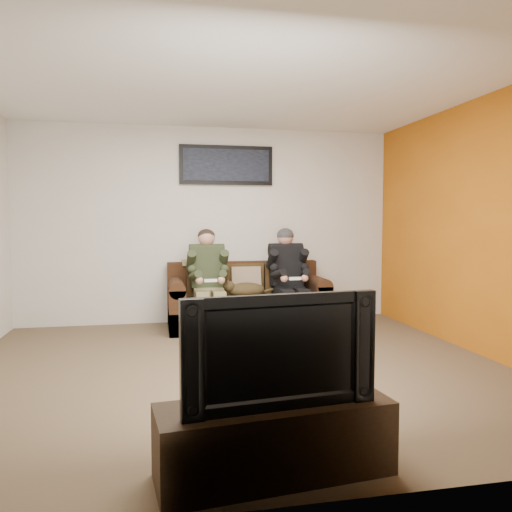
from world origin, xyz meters
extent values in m
plane|color=brown|center=(0.00, 0.00, 0.00)|extent=(5.00, 5.00, 0.00)
plane|color=silver|center=(0.00, 0.00, 2.60)|extent=(5.00, 5.00, 0.00)
plane|color=beige|center=(0.00, 2.25, 1.30)|extent=(5.00, 0.00, 5.00)
plane|color=beige|center=(0.00, -2.25, 1.30)|extent=(5.00, 0.00, 5.00)
plane|color=beige|center=(2.50, 0.00, 1.30)|extent=(0.00, 4.50, 4.50)
plane|color=#B45E12|center=(2.49, 0.00, 1.30)|extent=(0.00, 4.50, 4.50)
cube|color=#321C0F|center=(0.42, 1.75, 0.14)|extent=(2.00, 0.86, 0.27)
cube|color=#321C0F|center=(0.42, 2.09, 0.54)|extent=(2.00, 0.18, 0.54)
cube|color=#321C0F|center=(-0.48, 1.75, 0.27)|extent=(0.20, 0.86, 0.54)
cube|color=#321C0F|center=(1.32, 1.75, 0.27)|extent=(0.20, 0.86, 0.54)
cylinder|color=#321C0F|center=(-0.48, 1.75, 0.54)|extent=(0.20, 0.86, 0.20)
cylinder|color=#321C0F|center=(1.32, 1.75, 0.54)|extent=(0.20, 0.86, 0.20)
cube|color=#3C2712|center=(-0.09, 1.70, 0.34)|extent=(0.49, 0.54, 0.13)
cube|color=#3C2712|center=(-0.09, 1.96, 0.60)|extent=(0.49, 0.13, 0.40)
cube|color=#3C2712|center=(0.42, 1.70, 0.34)|extent=(0.49, 0.54, 0.13)
cube|color=#3C2712|center=(0.42, 1.96, 0.60)|extent=(0.49, 0.13, 0.40)
cube|color=#3C2712|center=(0.93, 1.70, 0.34)|extent=(0.49, 0.54, 0.13)
cube|color=#3C2712|center=(0.93, 1.96, 0.60)|extent=(0.49, 0.13, 0.40)
cube|color=#836D55|center=(0.42, 1.86, 0.58)|extent=(0.38, 0.18, 0.38)
cube|color=tan|center=(-0.18, 2.07, 0.82)|extent=(0.41, 0.20, 0.07)
cube|color=olive|center=(-0.09, 1.68, 0.47)|extent=(0.36, 0.30, 0.14)
cube|color=#2A321E|center=(-0.09, 1.78, 0.77)|extent=(0.40, 0.30, 0.53)
cylinder|color=#2A321E|center=(-0.09, 1.80, 0.98)|extent=(0.44, 0.18, 0.18)
sphere|color=tan|center=(-0.09, 1.82, 1.14)|extent=(0.21, 0.21, 0.21)
cube|color=olive|center=(-0.19, 1.48, 0.46)|extent=(0.15, 0.42, 0.13)
cube|color=olive|center=(0.01, 1.48, 0.46)|extent=(0.15, 0.42, 0.13)
cube|color=olive|center=(-0.19, 1.28, 0.20)|extent=(0.12, 0.13, 0.40)
cube|color=olive|center=(0.01, 1.28, 0.20)|extent=(0.12, 0.13, 0.40)
cube|color=black|center=(-0.19, 1.20, 0.04)|extent=(0.11, 0.26, 0.08)
cube|color=black|center=(0.01, 1.20, 0.04)|extent=(0.11, 0.26, 0.08)
cylinder|color=#2A321E|center=(-0.29, 1.71, 0.87)|extent=(0.11, 0.30, 0.28)
cylinder|color=#2A321E|center=(0.11, 1.71, 0.87)|extent=(0.11, 0.30, 0.28)
cylinder|color=#2A321E|center=(-0.26, 1.49, 0.71)|extent=(0.14, 0.32, 0.15)
cylinder|color=#2A321E|center=(0.08, 1.49, 0.71)|extent=(0.14, 0.32, 0.15)
sphere|color=tan|center=(-0.22, 1.37, 0.66)|extent=(0.09, 0.09, 0.09)
sphere|color=tan|center=(0.04, 1.37, 0.66)|extent=(0.09, 0.09, 0.09)
cube|color=white|center=(-0.09, 1.35, 0.66)|extent=(0.15, 0.04, 0.03)
ellipsoid|color=black|center=(-0.09, 1.83, 1.17)|extent=(0.22, 0.22, 0.17)
cube|color=black|center=(0.93, 1.68, 0.47)|extent=(0.36, 0.30, 0.14)
cube|color=black|center=(0.93, 1.78, 0.77)|extent=(0.40, 0.30, 0.53)
cylinder|color=black|center=(0.93, 1.80, 0.98)|extent=(0.44, 0.18, 0.18)
sphere|color=#A56F5C|center=(0.93, 1.82, 1.14)|extent=(0.21, 0.21, 0.21)
cube|color=black|center=(0.83, 1.48, 0.46)|extent=(0.15, 0.42, 0.13)
cube|color=black|center=(1.03, 1.48, 0.46)|extent=(0.15, 0.42, 0.13)
cube|color=black|center=(0.83, 1.28, 0.20)|extent=(0.12, 0.13, 0.40)
cube|color=black|center=(1.03, 1.28, 0.20)|extent=(0.12, 0.13, 0.40)
cube|color=black|center=(0.83, 1.20, 0.04)|extent=(0.11, 0.26, 0.08)
cube|color=black|center=(1.03, 1.20, 0.04)|extent=(0.11, 0.26, 0.08)
cylinder|color=black|center=(0.73, 1.71, 0.87)|extent=(0.11, 0.30, 0.28)
cylinder|color=black|center=(1.13, 1.71, 0.87)|extent=(0.11, 0.30, 0.28)
cylinder|color=black|center=(0.76, 1.49, 0.71)|extent=(0.14, 0.32, 0.15)
cylinder|color=black|center=(1.10, 1.49, 0.71)|extent=(0.14, 0.32, 0.15)
sphere|color=#A56F5C|center=(0.80, 1.37, 0.66)|extent=(0.09, 0.09, 0.09)
sphere|color=#A56F5C|center=(1.06, 1.37, 0.66)|extent=(0.09, 0.09, 0.09)
cube|color=white|center=(0.93, 1.35, 0.66)|extent=(0.15, 0.04, 0.03)
ellipsoid|color=black|center=(0.93, 1.82, 1.17)|extent=(0.22, 0.22, 0.19)
ellipsoid|color=#49391C|center=(0.38, 1.64, 0.49)|extent=(0.47, 0.26, 0.19)
sphere|color=#49391C|center=(0.16, 1.61, 0.55)|extent=(0.14, 0.14, 0.14)
cone|color=#49391C|center=(0.14, 1.57, 0.62)|extent=(0.04, 0.04, 0.04)
cone|color=#49391C|center=(0.14, 1.64, 0.62)|extent=(0.04, 0.04, 0.04)
cylinder|color=#49391C|center=(0.62, 1.69, 0.46)|extent=(0.26, 0.13, 0.08)
cube|color=black|center=(0.22, 2.22, 2.10)|extent=(1.25, 0.04, 0.52)
cube|color=black|center=(0.22, 2.19, 2.10)|extent=(1.15, 0.01, 0.42)
cube|color=black|center=(-0.11, -1.95, 0.20)|extent=(1.29, 0.54, 0.39)
imported|color=black|center=(-0.11, -1.95, 0.69)|extent=(1.04, 0.25, 0.59)
camera|label=1|loc=(-0.72, -4.45, 1.35)|focal=35.00mm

